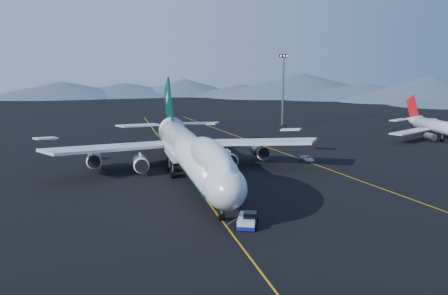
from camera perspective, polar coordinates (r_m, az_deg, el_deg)
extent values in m
plane|color=black|center=(100.95, -3.79, -3.68)|extent=(500.00, 500.00, 0.00)
cube|color=orange|center=(100.95, -3.79, -3.67)|extent=(0.25, 220.00, 0.01)
cube|color=orange|center=(118.89, 9.73, -1.68)|extent=(28.08, 198.09, 0.01)
cone|color=#47596D|center=(329.35, -18.09, 6.52)|extent=(100.00, 100.00, 12.00)
cone|color=#47596D|center=(333.51, -4.58, 7.02)|extent=(100.00, 100.00, 12.00)
cone|color=#47596D|center=(330.09, 8.93, 6.90)|extent=(100.00, 100.00, 12.00)
cone|color=#47596D|center=(319.25, 22.59, 6.14)|extent=(100.00, 100.00, 12.00)
cylinder|color=silver|center=(99.76, -3.83, -0.56)|extent=(6.50, 56.00, 6.50)
ellipsoid|color=silver|center=(73.00, 0.03, -4.53)|extent=(6.50, 10.40, 6.50)
ellipsoid|color=silver|center=(81.46, -1.57, -1.18)|extent=(5.13, 25.16, 5.85)
cube|color=black|center=(70.82, 0.41, -3.99)|extent=(3.60, 1.61, 1.29)
cone|color=silver|center=(131.85, -6.34, 2.38)|extent=(6.50, 12.00, 6.50)
cube|color=#033830|center=(100.90, -3.92, -0.95)|extent=(6.24, 60.00, 1.10)
cube|color=silver|center=(105.29, -4.34, -0.60)|extent=(7.50, 13.00, 1.60)
cube|color=silver|center=(109.73, -12.36, 0.00)|extent=(30.62, 23.28, 2.83)
cube|color=silver|center=(114.11, 2.35, 0.61)|extent=(30.62, 23.28, 2.83)
cylinder|color=slate|center=(106.56, -9.55, -1.74)|extent=(2.90, 5.50, 2.90)
cylinder|color=slate|center=(112.69, -14.63, -1.28)|extent=(2.90, 5.50, 2.90)
cylinder|color=slate|center=(109.53, 0.41, -1.27)|extent=(2.90, 5.50, 2.90)
cylinder|color=slate|center=(118.25, 4.10, -0.44)|extent=(2.90, 5.50, 2.90)
cube|color=#033830|center=(130.28, -6.32, 4.50)|extent=(0.55, 14.11, 15.94)
cube|color=silver|center=(132.53, -9.65, 2.51)|extent=(12.39, 9.47, 0.98)
cube|color=silver|center=(134.43, -3.25, 2.75)|extent=(12.39, 9.47, 0.98)
cylinder|color=black|center=(75.82, -0.25, -7.95)|extent=(0.90, 1.10, 1.10)
cube|color=silver|center=(73.43, 2.67, -8.32)|extent=(4.16, 5.57, 1.25)
cube|color=navy|center=(73.58, 2.66, -8.66)|extent=(4.35, 5.82, 0.57)
cube|color=black|center=(73.15, 2.67, -7.64)|extent=(2.36, 2.36, 1.02)
cone|color=silver|center=(174.00, 20.75, 2.93)|extent=(3.97, 7.32, 3.97)
cube|color=silver|center=(156.31, 20.58, 1.72)|extent=(17.56, 11.85, 0.37)
cylinder|color=slate|center=(157.09, 22.50, 1.17)|extent=(1.99, 3.66, 1.99)
cube|color=#B61015|center=(174.02, 20.74, 4.25)|extent=(0.37, 7.13, 8.42)
imported|color=silver|center=(119.96, 9.49, -1.26)|extent=(2.18, 4.66, 1.29)
cylinder|color=black|center=(182.84, 6.68, 2.58)|extent=(2.37, 2.37, 0.39)
cylinder|color=slate|center=(181.66, 6.75, 6.38)|extent=(0.69, 0.69, 24.66)
cube|color=black|center=(181.27, 6.84, 10.36)|extent=(3.16, 0.79, 1.18)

